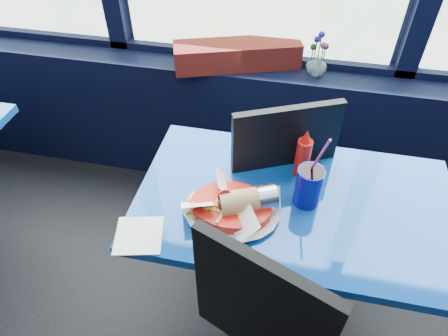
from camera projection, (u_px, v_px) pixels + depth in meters
The scene contains 9 objects.
window_sill at pixel (249, 126), 2.42m from camera, with size 5.00×0.26×0.80m, color black.
near_table at pixel (289, 229), 1.64m from camera, with size 1.20×0.70×0.75m.
chair_near_back at pixel (294, 172), 1.85m from camera, with size 0.62×0.62×1.03m.
planter_box at pixel (237, 55), 2.10m from camera, with size 0.66×0.16×0.13m, color maroon.
flower_vase at pixel (317, 62), 2.03m from camera, with size 0.11×0.12×0.23m.
food_basket at pixel (233, 206), 1.44m from camera, with size 0.32×0.30×0.11m.
ketchup_bottle at pixel (303, 155), 1.55m from camera, with size 0.06×0.06×0.22m.
soda_cup at pixel (309, 186), 1.45m from camera, with size 0.10×0.10×0.34m.
napkin at pixel (139, 235), 1.39m from camera, with size 0.16×0.16×0.00m, color white.
Camera 1 is at (0.25, 0.96, 1.89)m, focal length 32.00 mm.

